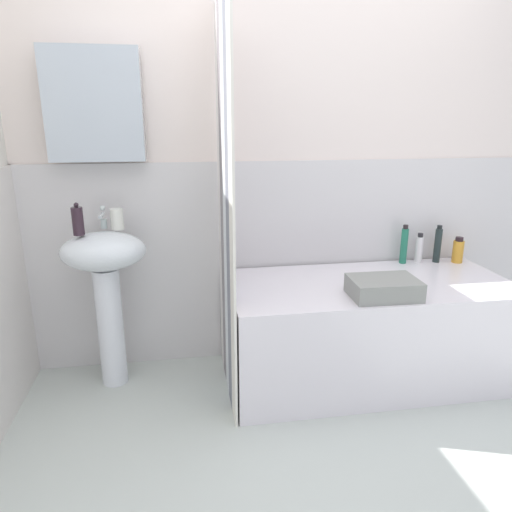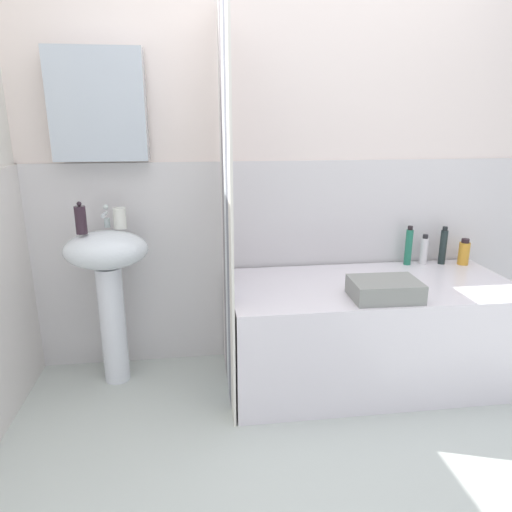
{
  "view_description": "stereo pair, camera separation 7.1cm",
  "coord_description": "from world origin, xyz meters",
  "px_view_note": "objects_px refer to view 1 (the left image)",
  "views": [
    {
      "loc": [
        -0.67,
        -1.41,
        1.43
      ],
      "look_at": [
        -0.32,
        0.74,
        0.79
      ],
      "focal_mm": 32.75,
      "sensor_mm": 36.0,
      "label": 1
    },
    {
      "loc": [
        -0.6,
        -1.42,
        1.43
      ],
      "look_at": [
        -0.32,
        0.74,
        0.79
      ],
      "focal_mm": 32.75,
      "sensor_mm": 36.0,
      "label": 2
    }
  ],
  "objects_px": {
    "soap_dispenser": "(78,221)",
    "bathtub": "(367,330)",
    "shampoo_bottle": "(404,245)",
    "conditioner_bottle": "(458,251)",
    "sink": "(106,275)",
    "body_wash_bottle": "(438,245)",
    "toothbrush_cup": "(117,219)",
    "lotion_bottle": "(419,249)",
    "towel_folded": "(384,288)"
  },
  "relations": [
    {
      "from": "bathtub",
      "to": "lotion_bottle",
      "type": "xyz_separation_m",
      "value": [
        0.44,
        0.3,
        0.37
      ]
    },
    {
      "from": "toothbrush_cup",
      "to": "conditioner_bottle",
      "type": "relative_size",
      "value": 0.68
    },
    {
      "from": "body_wash_bottle",
      "to": "lotion_bottle",
      "type": "bearing_deg",
      "value": 174.08
    },
    {
      "from": "toothbrush_cup",
      "to": "body_wash_bottle",
      "type": "xyz_separation_m",
      "value": [
        1.89,
        0.05,
        -0.24
      ]
    },
    {
      "from": "towel_folded",
      "to": "lotion_bottle",
      "type": "bearing_deg",
      "value": 48.33
    },
    {
      "from": "bathtub",
      "to": "shampoo_bottle",
      "type": "relative_size",
      "value": 6.42
    },
    {
      "from": "sink",
      "to": "conditioner_bottle",
      "type": "bearing_deg",
      "value": 2.55
    },
    {
      "from": "conditioner_bottle",
      "to": "lotion_bottle",
      "type": "relative_size",
      "value": 0.86
    },
    {
      "from": "sink",
      "to": "shampoo_bottle",
      "type": "xyz_separation_m",
      "value": [
        1.75,
        0.13,
        0.05
      ]
    },
    {
      "from": "bathtub",
      "to": "conditioner_bottle",
      "type": "bearing_deg",
      "value": 21.08
    },
    {
      "from": "conditioner_bottle",
      "to": "towel_folded",
      "type": "distance_m",
      "value": 0.85
    },
    {
      "from": "conditioner_bottle",
      "to": "shampoo_bottle",
      "type": "xyz_separation_m",
      "value": [
        -0.34,
        0.04,
        0.04
      ]
    },
    {
      "from": "body_wash_bottle",
      "to": "sink",
      "type": "bearing_deg",
      "value": -176.48
    },
    {
      "from": "soap_dispenser",
      "to": "toothbrush_cup",
      "type": "height_order",
      "value": "soap_dispenser"
    },
    {
      "from": "toothbrush_cup",
      "to": "shampoo_bottle",
      "type": "height_order",
      "value": "toothbrush_cup"
    },
    {
      "from": "lotion_bottle",
      "to": "towel_folded",
      "type": "height_order",
      "value": "lotion_bottle"
    },
    {
      "from": "conditioner_bottle",
      "to": "body_wash_bottle",
      "type": "height_order",
      "value": "body_wash_bottle"
    },
    {
      "from": "sink",
      "to": "body_wash_bottle",
      "type": "bearing_deg",
      "value": 3.52
    },
    {
      "from": "soap_dispenser",
      "to": "towel_folded",
      "type": "height_order",
      "value": "soap_dispenser"
    },
    {
      "from": "soap_dispenser",
      "to": "shampoo_bottle",
      "type": "distance_m",
      "value": 1.88
    },
    {
      "from": "bathtub",
      "to": "shampoo_bottle",
      "type": "height_order",
      "value": "shampoo_bottle"
    },
    {
      "from": "soap_dispenser",
      "to": "bathtub",
      "type": "xyz_separation_m",
      "value": [
        1.52,
        -0.13,
        -0.65
      ]
    },
    {
      "from": "toothbrush_cup",
      "to": "lotion_bottle",
      "type": "distance_m",
      "value": 1.8
    },
    {
      "from": "soap_dispenser",
      "to": "lotion_bottle",
      "type": "bearing_deg",
      "value": 4.91
    },
    {
      "from": "soap_dispenser",
      "to": "lotion_bottle",
      "type": "distance_m",
      "value": 1.98
    },
    {
      "from": "sink",
      "to": "towel_folded",
      "type": "xyz_separation_m",
      "value": [
        1.39,
        -0.39,
        -0.02
      ]
    },
    {
      "from": "shampoo_bottle",
      "to": "lotion_bottle",
      "type": "bearing_deg",
      "value": -0.67
    },
    {
      "from": "lotion_bottle",
      "to": "body_wash_bottle",
      "type": "bearing_deg",
      "value": -5.92
    },
    {
      "from": "toothbrush_cup",
      "to": "soap_dispenser",
      "type": "bearing_deg",
      "value": -150.04
    },
    {
      "from": "sink",
      "to": "bathtub",
      "type": "xyz_separation_m",
      "value": [
        1.42,
        -0.17,
        -0.35
      ]
    },
    {
      "from": "lotion_bottle",
      "to": "towel_folded",
      "type": "xyz_separation_m",
      "value": [
        -0.46,
        -0.52,
        -0.04
      ]
    },
    {
      "from": "conditioner_bottle",
      "to": "sink",
      "type": "bearing_deg",
      "value": -177.45
    },
    {
      "from": "sink",
      "to": "body_wash_bottle",
      "type": "relative_size",
      "value": 3.71
    },
    {
      "from": "sink",
      "to": "lotion_bottle",
      "type": "bearing_deg",
      "value": 4.1
    },
    {
      "from": "bathtub",
      "to": "body_wash_bottle",
      "type": "relative_size",
      "value": 6.63
    },
    {
      "from": "body_wash_bottle",
      "to": "towel_folded",
      "type": "bearing_deg",
      "value": -138.68
    },
    {
      "from": "soap_dispenser",
      "to": "toothbrush_cup",
      "type": "xyz_separation_m",
      "value": [
        0.18,
        0.1,
        -0.02
      ]
    },
    {
      "from": "soap_dispenser",
      "to": "body_wash_bottle",
      "type": "height_order",
      "value": "soap_dispenser"
    },
    {
      "from": "soap_dispenser",
      "to": "conditioner_bottle",
      "type": "relative_size",
      "value": 1.03
    },
    {
      "from": "sink",
      "to": "soap_dispenser",
      "type": "relative_size",
      "value": 5.24
    },
    {
      "from": "sink",
      "to": "body_wash_bottle",
      "type": "height_order",
      "value": "sink"
    },
    {
      "from": "soap_dispenser",
      "to": "bathtub",
      "type": "bearing_deg",
      "value": -4.97
    },
    {
      "from": "body_wash_bottle",
      "to": "shampoo_bottle",
      "type": "relative_size",
      "value": 0.97
    },
    {
      "from": "conditioner_bottle",
      "to": "shampoo_bottle",
      "type": "bearing_deg",
      "value": 173.1
    },
    {
      "from": "conditioner_bottle",
      "to": "shampoo_bottle",
      "type": "distance_m",
      "value": 0.35
    },
    {
      "from": "sink",
      "to": "body_wash_bottle",
      "type": "xyz_separation_m",
      "value": [
        1.97,
        0.12,
        0.05
      ]
    },
    {
      "from": "sink",
      "to": "conditioner_bottle",
      "type": "distance_m",
      "value": 2.09
    },
    {
      "from": "toothbrush_cup",
      "to": "towel_folded",
      "type": "relative_size",
      "value": 0.33
    },
    {
      "from": "towel_folded",
      "to": "body_wash_bottle",
      "type": "bearing_deg",
      "value": 41.32
    },
    {
      "from": "sink",
      "to": "soap_dispenser",
      "type": "height_order",
      "value": "soap_dispenser"
    }
  ]
}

